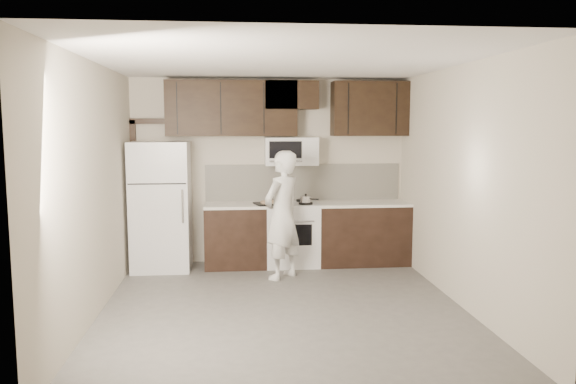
{
  "coord_description": "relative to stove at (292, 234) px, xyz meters",
  "views": [
    {
      "loc": [
        -0.53,
        -6.02,
        2.04
      ],
      "look_at": [
        0.14,
        0.9,
        1.2
      ],
      "focal_mm": 35.0,
      "sensor_mm": 36.0,
      "label": 1
    }
  ],
  "objects": [
    {
      "name": "floor",
      "position": [
        -0.3,
        -1.94,
        -0.46
      ],
      "size": [
        4.5,
        4.5,
        0.0
      ],
      "primitive_type": "plane",
      "color": "#565351",
      "rests_on": "ground"
    },
    {
      "name": "back_wall",
      "position": [
        -0.3,
        0.31,
        0.89
      ],
      "size": [
        4.0,
        0.0,
        4.0
      ],
      "primitive_type": "plane",
      "rotation": [
        1.57,
        0.0,
        0.0
      ],
      "color": "beige",
      "rests_on": "ground"
    },
    {
      "name": "ceiling",
      "position": [
        -0.3,
        -1.94,
        2.24
      ],
      "size": [
        4.5,
        4.5,
        0.0
      ],
      "primitive_type": "plane",
      "rotation": [
        3.14,
        0.0,
        0.0
      ],
      "color": "white",
      "rests_on": "back_wall"
    },
    {
      "name": "counter_run",
      "position": [
        0.3,
        0.0,
        -0.0
      ],
      "size": [
        2.95,
        0.64,
        0.91
      ],
      "color": "black",
      "rests_on": "floor"
    },
    {
      "name": "stove",
      "position": [
        0.0,
        0.0,
        0.0
      ],
      "size": [
        0.76,
        0.66,
        0.94
      ],
      "color": "silver",
      "rests_on": "floor"
    },
    {
      "name": "backsplash",
      "position": [
        0.2,
        0.3,
        0.72
      ],
      "size": [
        2.9,
        0.02,
        0.54
      ],
      "primitive_type": "cube",
      "color": "silver",
      "rests_on": "counter_run"
    },
    {
      "name": "upper_cabinets",
      "position": [
        -0.09,
        0.14,
        1.82
      ],
      "size": [
        3.48,
        0.35,
        0.78
      ],
      "color": "black",
      "rests_on": "back_wall"
    },
    {
      "name": "microwave",
      "position": [
        -0.0,
        0.12,
        1.19
      ],
      "size": [
        0.76,
        0.42,
        0.4
      ],
      "color": "silver",
      "rests_on": "upper_cabinets"
    },
    {
      "name": "refrigerator",
      "position": [
        -1.85,
        -0.05,
        0.44
      ],
      "size": [
        0.8,
        0.76,
        1.8
      ],
      "color": "silver",
      "rests_on": "floor"
    },
    {
      "name": "door_trim",
      "position": [
        -2.22,
        0.27,
        0.79
      ],
      "size": [
        0.5,
        0.08,
        2.12
      ],
      "color": "black",
      "rests_on": "floor"
    },
    {
      "name": "saucepan",
      "position": [
        0.18,
        -0.15,
        0.51
      ],
      "size": [
        0.26,
        0.16,
        0.15
      ],
      "color": "silver",
      "rests_on": "stove"
    },
    {
      "name": "baking_tray",
      "position": [
        -0.31,
        -0.1,
        0.46
      ],
      "size": [
        0.51,
        0.43,
        0.02
      ],
      "primitive_type": "cube",
      "rotation": [
        0.0,
        0.0,
        0.27
      ],
      "color": "black",
      "rests_on": "counter_run"
    },
    {
      "name": "pizza",
      "position": [
        -0.31,
        -0.1,
        0.48
      ],
      "size": [
        0.36,
        0.36,
        0.02
      ],
      "primitive_type": "cylinder",
      "rotation": [
        0.0,
        0.0,
        0.27
      ],
      "color": "tan",
      "rests_on": "baking_tray"
    },
    {
      "name": "person",
      "position": [
        -0.2,
        -0.69,
        0.39
      ],
      "size": [
        0.72,
        0.73,
        1.7
      ],
      "primitive_type": "imported",
      "rotation": [
        0.0,
        0.0,
        3.95
      ],
      "color": "silver",
      "rests_on": "floor"
    }
  ]
}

